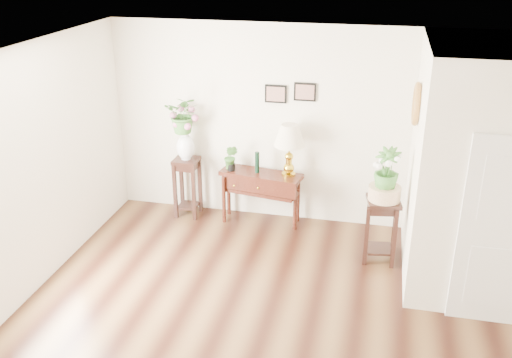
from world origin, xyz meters
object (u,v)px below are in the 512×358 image
(table_lamp, at_px, (289,152))
(plant_stand_b, at_px, (381,230))
(plant_stand_a, at_px, (188,187))
(console_table, at_px, (261,197))

(table_lamp, distance_m, plant_stand_b, 1.63)
(table_lamp, height_order, plant_stand_b, table_lamp)
(plant_stand_b, bearing_deg, plant_stand_a, 166.54)
(console_table, height_order, plant_stand_a, plant_stand_a)
(console_table, relative_size, plant_stand_a, 1.29)
(table_lamp, relative_size, plant_stand_b, 0.88)
(table_lamp, xyz_separation_m, plant_stand_a, (-1.49, -0.02, -0.67))
(table_lamp, bearing_deg, plant_stand_b, -27.69)
(console_table, height_order, plant_stand_b, plant_stand_b)
(table_lamp, distance_m, plant_stand_a, 1.63)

